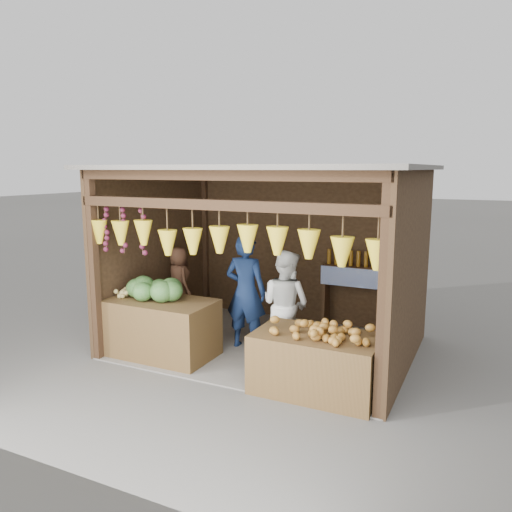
# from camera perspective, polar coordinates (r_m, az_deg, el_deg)

# --- Properties ---
(ground) EXTENTS (80.00, 80.00, 0.00)m
(ground) POSITION_cam_1_polar(r_m,az_deg,el_deg) (7.53, 1.37, -10.35)
(ground) COLOR #514F49
(ground) RESTS_ON ground
(stall_structure) EXTENTS (4.30, 3.30, 2.66)m
(stall_structure) POSITION_cam_1_polar(r_m,az_deg,el_deg) (7.10, 1.04, 2.28)
(stall_structure) COLOR slate
(stall_structure) RESTS_ON ground
(back_shelf) EXTENTS (1.25, 0.32, 1.32)m
(back_shelf) POSITION_cam_1_polar(r_m,az_deg,el_deg) (8.13, 11.94, -2.62)
(back_shelf) COLOR #382314
(back_shelf) RESTS_ON ground
(counter_left) EXTENTS (1.49, 0.85, 0.81)m
(counter_left) POSITION_cam_1_polar(r_m,az_deg,el_deg) (7.19, -10.75, -8.11)
(counter_left) COLOR #493318
(counter_left) RESTS_ON ground
(counter_right) EXTENTS (1.46, 0.85, 0.71)m
(counter_right) POSITION_cam_1_polar(r_m,az_deg,el_deg) (6.04, 6.91, -12.09)
(counter_right) COLOR #493318
(counter_right) RESTS_ON ground
(stool) EXTENTS (0.30, 0.30, 0.29)m
(stool) POSITION_cam_1_polar(r_m,az_deg,el_deg) (8.34, -8.70, -7.39)
(stool) COLOR black
(stool) RESTS_ON ground
(man_standing) EXTENTS (0.64, 0.44, 1.70)m
(man_standing) POSITION_cam_1_polar(r_m,az_deg,el_deg) (7.24, -1.17, -4.15)
(man_standing) COLOR #122144
(man_standing) RESTS_ON ground
(woman_standing) EXTENTS (0.86, 0.74, 1.52)m
(woman_standing) POSITION_cam_1_polar(r_m,az_deg,el_deg) (6.93, 3.39, -5.57)
(woman_standing) COLOR white
(woman_standing) RESTS_ON ground
(vendor_seated) EXTENTS (0.64, 0.57, 1.09)m
(vendor_seated) POSITION_cam_1_polar(r_m,az_deg,el_deg) (8.16, -8.83, -2.78)
(vendor_seated) COLOR #513220
(vendor_seated) RESTS_ON stool
(melon_pile) EXTENTS (1.00, 0.50, 0.32)m
(melon_pile) POSITION_cam_1_polar(r_m,az_deg,el_deg) (7.10, -11.45, -3.61)
(melon_pile) COLOR #144B18
(melon_pile) RESTS_ON counter_left
(tanfruit_pile) EXTENTS (0.34, 0.40, 0.13)m
(tanfruit_pile) POSITION_cam_1_polar(r_m,az_deg,el_deg) (7.39, -14.66, -3.97)
(tanfruit_pile) COLOR tan
(tanfruit_pile) RESTS_ON counter_left
(mango_pile) EXTENTS (1.40, 0.64, 0.22)m
(mango_pile) POSITION_cam_1_polar(r_m,az_deg,el_deg) (5.84, 7.13, -8.04)
(mango_pile) COLOR #BC3C19
(mango_pile) RESTS_ON counter_right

